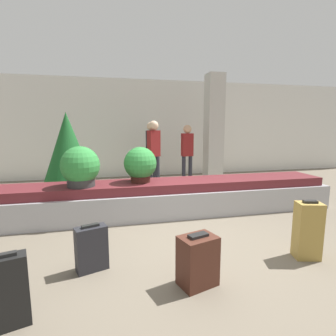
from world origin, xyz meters
TOP-DOWN VIEW (x-y plane):
  - ground_plane at (0.00, 0.00)m, footprint 18.00×18.00m
  - back_wall at (0.00, 5.39)m, footprint 18.00×0.06m
  - carousel at (0.00, 1.34)m, footprint 6.55×0.95m
  - pillar at (2.02, 3.98)m, footprint 0.48×0.48m
  - suitcase_0 at (-0.22, -1.02)m, footprint 0.45×0.38m
  - suitcase_1 at (-1.94, -1.23)m, footprint 0.33×0.24m
  - suitcase_2 at (-1.33, -0.47)m, footprint 0.39×0.28m
  - suitcase_3 at (1.34, -0.78)m, footprint 0.35×0.29m
  - potted_plant_0 at (-1.58, 1.22)m, footprint 0.66×0.66m
  - potted_plant_1 at (-0.53, 1.35)m, footprint 0.61×0.61m
  - traveler_0 at (0.16, 4.28)m, footprint 0.34×0.25m
  - traveler_1 at (1.13, 3.78)m, footprint 0.34×0.24m
  - traveler_2 at (0.10, 3.46)m, footprint 0.37×0.30m
  - decorated_tree at (-2.02, 3.02)m, footprint 1.27×1.27m

SIDE VIEW (x-z plane):
  - ground_plane at x=0.00m, z-range 0.00..0.00m
  - suitcase_2 at x=-1.33m, z-range -0.01..0.55m
  - suitcase_0 at x=-0.22m, z-range -0.01..0.55m
  - carousel at x=0.00m, z-range -0.01..0.63m
  - suitcase_1 at x=-1.94m, z-range -0.01..0.64m
  - suitcase_3 at x=1.34m, z-range -0.01..0.75m
  - potted_plant_1 at x=-0.53m, z-range 0.64..1.30m
  - potted_plant_0 at x=-1.58m, z-range 0.62..1.33m
  - traveler_1 at x=1.13m, z-range 0.17..1.89m
  - decorated_tree at x=-2.02m, z-range 0.09..2.09m
  - traveler_0 at x=0.16m, z-range 0.19..2.00m
  - traveler_2 at x=0.10m, z-range 0.20..2.02m
  - pillar at x=2.02m, z-range 0.00..3.20m
  - back_wall at x=0.00m, z-range 0.00..3.20m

